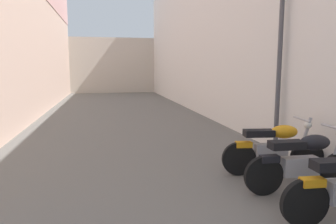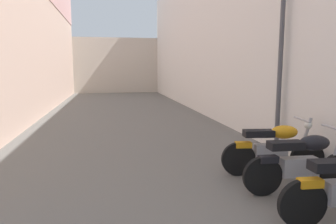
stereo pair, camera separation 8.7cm
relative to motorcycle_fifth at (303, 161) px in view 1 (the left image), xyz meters
The scene contains 6 objects.
ground_plane 5.98m from the motorcycle_fifth, 111.98° to the left, with size 41.37×41.37×0.00m, color #66635E.
building_right 8.38m from the motorcycle_fifth, 81.39° to the left, with size 0.45×25.37×7.99m.
building_far_end 21.39m from the motorcycle_fifth, 96.00° to the left, with size 9.34×2.00×4.18m, color beige.
motorcycle_fifth is the anchor object (origin of this frame).
motorcycle_sixth 0.84m from the motorcycle_fifth, 90.01° to the left, with size 1.84×0.58×1.04m.
street_lamp 3.17m from the motorcycle_fifth, 71.66° to the left, with size 0.79×0.18×4.71m.
Camera 1 is at (-0.71, 1.08, 1.90)m, focal length 33.35 mm.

